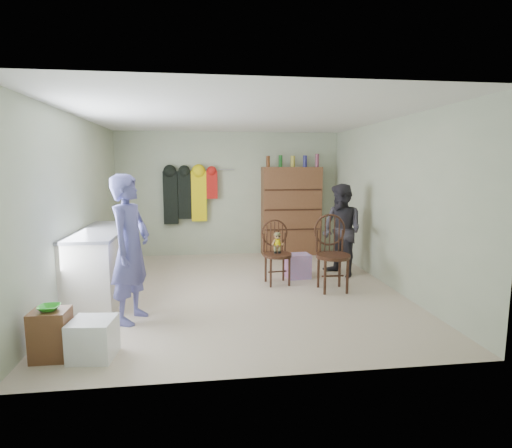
{
  "coord_description": "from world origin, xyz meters",
  "views": [
    {
      "loc": [
        -0.51,
        -5.69,
        1.8
      ],
      "look_at": [
        0.25,
        0.2,
        0.95
      ],
      "focal_mm": 28.0,
      "sensor_mm": 36.0,
      "label": 1
    }
  ],
  "objects": [
    {
      "name": "person_right",
      "position": [
        1.72,
        0.56,
        0.77
      ],
      "size": [
        0.85,
        0.92,
        1.53
      ],
      "primitive_type": "imported",
      "rotation": [
        0.0,
        0.0,
        -1.12
      ],
      "color": "#2D2B33",
      "rests_on": "ground"
    },
    {
      "name": "chair_far",
      "position": [
        1.33,
        -0.15,
        0.6
      ],
      "size": [
        0.5,
        0.5,
        1.11
      ],
      "rotation": [
        0.0,
        0.0,
        -0.01
      ],
      "color": "#3E2215",
      "rests_on": "ground"
    },
    {
      "name": "person_left",
      "position": [
        -1.38,
        -1.01,
        0.86
      ],
      "size": [
        0.59,
        0.73,
        1.72
      ],
      "primitive_type": "imported",
      "rotation": [
        0.0,
        0.0,
        1.26
      ],
      "color": "#55569C",
      "rests_on": "ground"
    },
    {
      "name": "counter",
      "position": [
        -1.95,
        0.0,
        0.47
      ],
      "size": [
        0.64,
        1.86,
        0.94
      ],
      "color": "silver",
      "rests_on": "ground"
    },
    {
      "name": "ground_plane",
      "position": [
        0.0,
        0.0,
        0.0
      ],
      "size": [
        5.0,
        5.0,
        0.0
      ],
      "primitive_type": "plane",
      "color": "beige",
      "rests_on": "ground"
    },
    {
      "name": "striped_bag",
      "position": [
        0.98,
        0.52,
        0.2
      ],
      "size": [
        0.4,
        0.32,
        0.4
      ],
      "primitive_type": "cube",
      "rotation": [
        0.0,
        0.0,
        0.09
      ],
      "color": "pink",
      "rests_on": "ground"
    },
    {
      "name": "plastic_tub",
      "position": [
        -1.59,
        -1.94,
        0.19
      ],
      "size": [
        0.43,
        0.41,
        0.38
      ],
      "primitive_type": "cube",
      "rotation": [
        0.0,
        0.0,
        -0.1
      ],
      "color": "white",
      "rests_on": "ground"
    },
    {
      "name": "chair_front",
      "position": [
        0.58,
        0.28,
        0.55
      ],
      "size": [
        0.48,
        0.48,
        0.99
      ],
      "rotation": [
        0.0,
        0.0,
        0.1
      ],
      "color": "#3E2215",
      "rests_on": "ground"
    },
    {
      "name": "bowl",
      "position": [
        -1.97,
        -1.9,
        0.5
      ],
      "size": [
        0.2,
        0.2,
        0.05
      ],
      "primitive_type": "imported",
      "color": "green",
      "rests_on": "stool"
    },
    {
      "name": "room_walls",
      "position": [
        0.0,
        0.53,
        1.58
      ],
      "size": [
        5.0,
        5.0,
        5.0
      ],
      "color": "#B7C0A1",
      "rests_on": "ground"
    },
    {
      "name": "stool",
      "position": [
        -1.97,
        -1.9,
        0.24
      ],
      "size": [
        0.33,
        0.28,
        0.47
      ],
      "primitive_type": "cube",
      "color": "brown",
      "rests_on": "ground"
    },
    {
      "name": "dresser",
      "position": [
        1.25,
        2.3,
        0.91
      ],
      "size": [
        1.2,
        0.39,
        2.06
      ],
      "color": "brown",
      "rests_on": "ground"
    },
    {
      "name": "coat_rack",
      "position": [
        -0.83,
        2.38,
        1.25
      ],
      "size": [
        1.42,
        0.12,
        1.09
      ],
      "color": "#99999E",
      "rests_on": "ground"
    }
  ]
}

